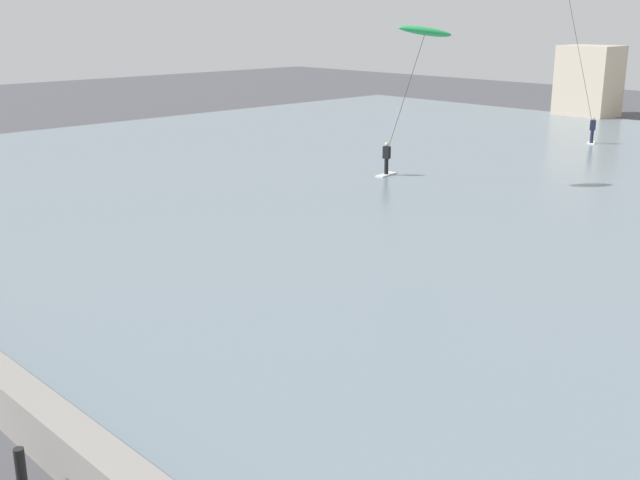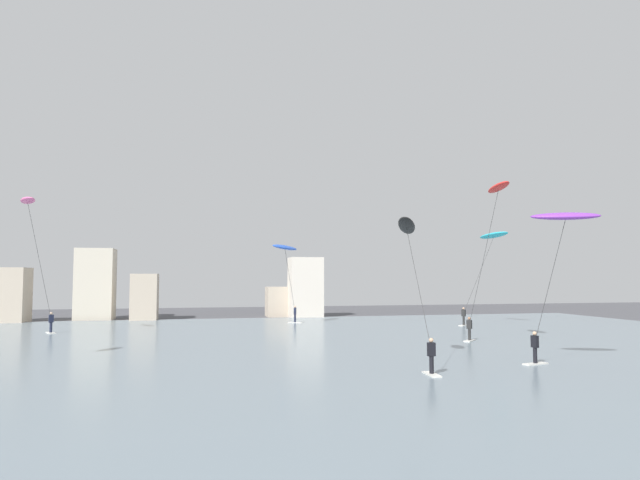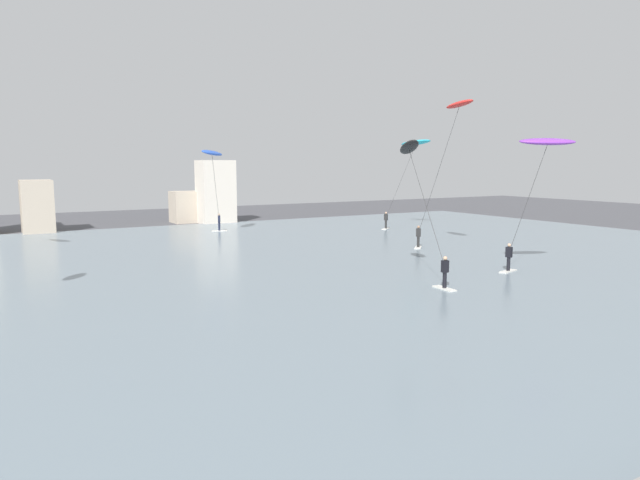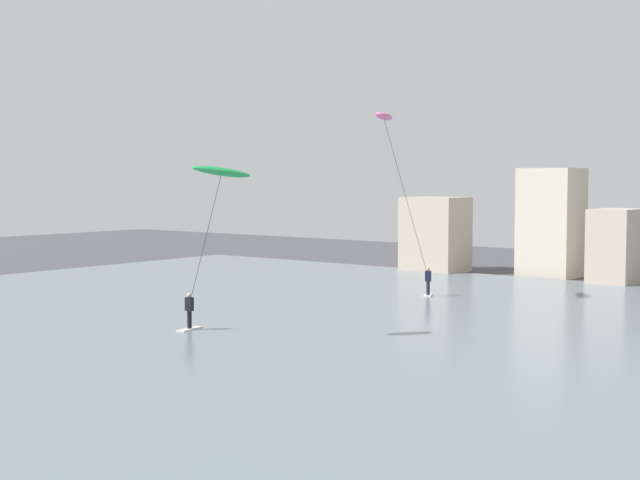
{
  "view_description": "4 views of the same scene",
  "coord_description": "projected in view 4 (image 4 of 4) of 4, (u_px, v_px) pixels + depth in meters",
  "views": [
    {
      "loc": [
        10.35,
        -1.7,
        7.87
      ],
      "look_at": [
        -3.33,
        11.37,
        2.35
      ],
      "focal_mm": 43.82,
      "sensor_mm": 36.0,
      "label": 1
    },
    {
      "loc": [
        -1.9,
        -3.77,
        4.49
      ],
      "look_at": [
        1.44,
        10.67,
        5.49
      ],
      "focal_mm": 30.92,
      "sensor_mm": 36.0,
      "label": 2
    },
    {
      "loc": [
        -10.61,
        -1.12,
        6.22
      ],
      "look_at": [
        -3.18,
        11.57,
        4.27
      ],
      "focal_mm": 31.89,
      "sensor_mm": 36.0,
      "label": 3
    },
    {
      "loc": [
        14.08,
        -0.45,
        6.78
      ],
      "look_at": [
        1.6,
        15.37,
        5.41
      ],
      "focal_mm": 50.61,
      "sensor_mm": 36.0,
      "label": 4
    }
  ],
  "objects": [
    {
      "name": "water_bay",
      "position": [
        535.0,
        362.0,
        33.18
      ],
      "size": [
        84.0,
        52.0,
        0.1
      ],
      "primitive_type": "cube",
      "color": "slate",
      "rests_on": "ground"
    },
    {
      "name": "far_shore_buildings",
      "position": [
        625.0,
        237.0,
        58.28
      ],
      "size": [
        34.35,
        6.15,
        7.51
      ],
      "color": "#B7A893",
      "rests_on": "ground"
    },
    {
      "name": "kitesurfer_pink",
      "position": [
        390.0,
        138.0,
        49.68
      ],
      "size": [
        2.77,
        4.83,
        10.39
      ],
      "color": "silver",
      "rests_on": "water_bay"
    },
    {
      "name": "kitesurfer_green",
      "position": [
        216.0,
        194.0,
        37.81
      ],
      "size": [
        4.0,
        2.52,
        7.34
      ],
      "color": "silver",
      "rests_on": "water_bay"
    }
  ]
}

